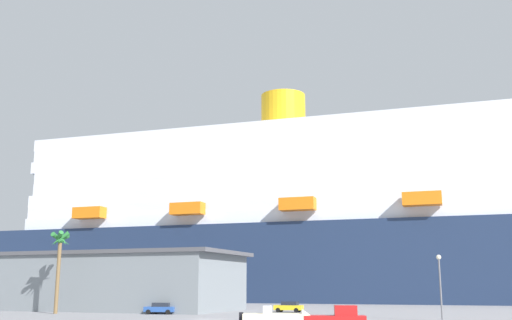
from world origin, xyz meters
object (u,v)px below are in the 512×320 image
(cruise_ship, at_px, (422,226))
(parked_car_yellow_taxi, at_px, (289,307))
(palm_tree, at_px, (60,248))
(small_boat_on_trailer, at_px, (281,319))
(parked_car_green_wagon, at_px, (13,305))
(street_lamp, at_px, (440,277))
(parked_car_blue_suv, at_px, (161,308))
(pickup_truck, at_px, (337,318))

(cruise_ship, bearing_deg, parked_car_yellow_taxi, -110.40)
(palm_tree, bearing_deg, small_boat_on_trailer, -30.06)
(small_boat_on_trailer, bearing_deg, parked_car_green_wagon, 150.03)
(street_lamp, bearing_deg, parked_car_green_wagon, 169.93)
(small_boat_on_trailer, distance_m, parked_car_blue_suv, 33.56)
(pickup_truck, height_order, parked_car_green_wagon, pickup_truck)
(pickup_truck, bearing_deg, palm_tree, 153.96)
(cruise_ship, bearing_deg, palm_tree, -127.12)
(parked_car_green_wagon, xyz_separation_m, parked_car_yellow_taxi, (43.64, 6.14, -0.00))
(street_lamp, relative_size, parked_car_blue_suv, 1.66)
(cruise_ship, height_order, small_boat_on_trailer, cruise_ship)
(pickup_truck, bearing_deg, street_lamp, 59.44)
(parked_car_green_wagon, bearing_deg, parked_car_yellow_taxi, 8.01)
(pickup_truck, xyz_separation_m, parked_car_yellow_taxi, (-11.72, 34.20, -0.21))
(cruise_ship, xyz_separation_m, parked_car_yellow_taxi, (-20.53, -55.22, -16.81))
(parked_car_green_wagon, relative_size, parked_car_yellow_taxi, 1.13)
(parked_car_green_wagon, bearing_deg, cruise_ship, 43.72)
(palm_tree, relative_size, street_lamp, 1.58)
(pickup_truck, distance_m, parked_car_blue_suv, 36.61)
(parked_car_green_wagon, bearing_deg, pickup_truck, -26.88)
(small_boat_on_trailer, bearing_deg, street_lamp, 49.60)
(cruise_ship, xyz_separation_m, small_boat_on_trailer, (-13.91, -90.35, -16.67))
(palm_tree, bearing_deg, parked_car_blue_suv, 9.99)
(small_boat_on_trailer, distance_m, street_lamp, 23.23)
(pickup_truck, xyz_separation_m, street_lamp, (9.75, 16.51, 3.86))
(parked_car_blue_suv, bearing_deg, parked_car_yellow_taxi, 33.04)
(small_boat_on_trailer, bearing_deg, cruise_ship, 81.25)
(small_boat_on_trailer, xyz_separation_m, parked_car_green_wagon, (-50.27, 28.99, -0.13))
(pickup_truck, relative_size, parked_car_green_wagon, 1.20)
(parked_car_green_wagon, xyz_separation_m, parked_car_blue_suv, (27.41, -4.42, -0.00))
(parked_car_green_wagon, bearing_deg, small_boat_on_trailer, -29.97)
(pickup_truck, bearing_deg, small_boat_on_trailer, -169.67)
(cruise_ship, relative_size, small_boat_on_trailer, 35.01)
(parked_car_blue_suv, bearing_deg, pickup_truck, -40.23)
(palm_tree, height_order, parked_car_blue_suv, palm_tree)
(small_boat_on_trailer, distance_m, parked_car_yellow_taxi, 35.75)
(small_boat_on_trailer, relative_size, parked_car_blue_suv, 1.75)
(pickup_truck, distance_m, street_lamp, 19.55)
(parked_car_green_wagon, bearing_deg, parked_car_blue_suv, -9.15)
(parked_car_blue_suv, bearing_deg, parked_car_green_wagon, 170.85)
(small_boat_on_trailer, bearing_deg, parked_car_yellow_taxi, 100.68)
(small_boat_on_trailer, xyz_separation_m, street_lamp, (14.84, 17.44, 3.94))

